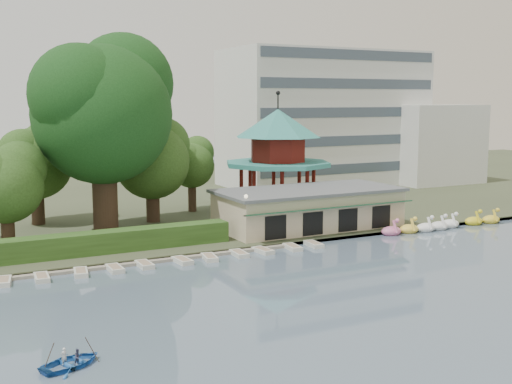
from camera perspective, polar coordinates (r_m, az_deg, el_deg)
ground_plane at (r=42.02m, az=8.97°, el=-10.07°), size 220.00×220.00×0.00m
shore at (r=88.34m, az=-11.31°, el=-0.39°), size 220.00×70.00×0.40m
embankment at (r=56.32m, az=-1.49°, el=-5.11°), size 220.00×0.60×0.30m
dock at (r=52.32m, az=-13.44°, el=-6.41°), size 34.00×1.60×0.24m
boathouse at (r=64.64m, az=4.70°, el=-1.41°), size 18.60×9.39×3.90m
pavilion at (r=73.62m, az=1.94°, el=3.79°), size 12.40×12.40×13.50m
office_building at (r=98.86m, az=7.66°, el=6.14°), size 38.00×18.00×20.00m
hedge at (r=54.61m, az=-17.38°, el=-4.67°), size 30.00×2.00×1.80m
lamp_post at (r=57.83m, az=-0.89°, el=-1.54°), size 0.36×0.36×4.28m
big_tree at (r=62.14m, az=-13.42°, el=7.60°), size 14.36×13.38×19.18m
small_trees at (r=65.12m, az=-17.03°, el=2.18°), size 39.10×17.04×10.92m
swan_boats at (r=68.43m, az=16.14°, el=-2.85°), size 15.64×2.16×1.92m
moored_rowboats at (r=51.46m, az=-10.99°, el=-6.51°), size 35.20×2.67×0.36m
rowboat_with_passengers at (r=33.95m, az=-16.12°, el=-13.98°), size 5.23×4.48×2.01m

